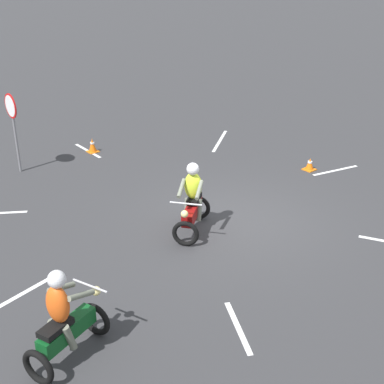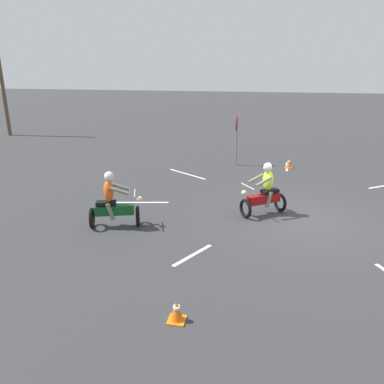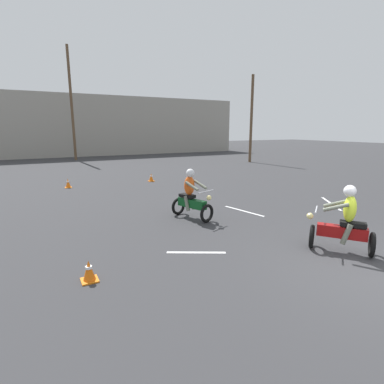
{
  "view_description": "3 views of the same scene",
  "coord_description": "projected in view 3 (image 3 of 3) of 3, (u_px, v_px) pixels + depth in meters",
  "views": [
    {
      "loc": [
        -7.86,
        8.11,
        5.96
      ],
      "look_at": [
        0.28,
        1.11,
        1.0
      ],
      "focal_mm": 50.0,
      "sensor_mm": 36.0,
      "label": 1
    },
    {
      "loc": [
        -10.86,
        1.04,
        4.42
      ],
      "look_at": [
        -0.64,
        3.19,
        0.9
      ],
      "focal_mm": 35.0,
      "sensor_mm": 36.0,
      "label": 2
    },
    {
      "loc": [
        -6.06,
        -3.21,
        2.92
      ],
      "look_at": [
        -1.57,
        5.26,
        0.9
      ],
      "focal_mm": 28.0,
      "sensor_mm": 36.0,
      "label": 3
    }
  ],
  "objects": [
    {
      "name": "traffic_cone_mid_left",
      "position": [
        68.0,
        183.0,
        15.15
      ],
      "size": [
        0.32,
        0.32,
        0.47
      ],
      "color": "orange",
      "rests_on": "ground"
    },
    {
      "name": "motorcycle_rider_background",
      "position": [
        191.0,
        197.0,
        9.86
      ],
      "size": [
        1.04,
        1.55,
        1.66
      ],
      "rotation": [
        0.0,
        0.0,
        3.47
      ],
      "color": "black",
      "rests_on": "ground"
    },
    {
      "name": "lane_stripe_ne",
      "position": [
        331.0,
        203.0,
        11.97
      ],
      "size": [
        1.31,
        1.86,
        0.01
      ],
      "primitive_type": "cube",
      "rotation": [
        0.0,
        0.0,
        2.55
      ],
      "color": "silver",
      "rests_on": "ground"
    },
    {
      "name": "utility_pole_far",
      "position": [
        72.0,
        104.0,
        27.7
      ],
      "size": [
        0.24,
        0.24,
        10.33
      ],
      "primitive_type": "cylinder",
      "color": "brown",
      "rests_on": "ground"
    },
    {
      "name": "lane_stripe_n",
      "position": [
        244.0,
        211.0,
        10.87
      ],
      "size": [
        0.47,
        1.81,
        0.01
      ],
      "primitive_type": "cube",
      "rotation": [
        0.0,
        0.0,
        3.35
      ],
      "color": "silver",
      "rests_on": "ground"
    },
    {
      "name": "lane_stripe_nw",
      "position": [
        196.0,
        252.0,
        7.22
      ],
      "size": [
        1.3,
        0.77,
        0.01
      ],
      "primitive_type": "cube",
      "rotation": [
        0.0,
        0.0,
        4.21
      ],
      "color": "silver",
      "rests_on": "ground"
    },
    {
      "name": "utility_pole_near",
      "position": [
        251.0,
        119.0,
        26.26
      ],
      "size": [
        0.24,
        0.24,
        7.49
      ],
      "primitive_type": "cylinder",
      "color": "brown",
      "rests_on": "ground"
    },
    {
      "name": "traffic_cone_far_right",
      "position": [
        151.0,
        177.0,
        17.02
      ],
      "size": [
        0.32,
        0.32,
        0.46
      ],
      "color": "orange",
      "rests_on": "ground"
    },
    {
      "name": "motorcycle_rider_foreground",
      "position": [
        344.0,
        224.0,
        7.08
      ],
      "size": [
        1.32,
        1.48,
        1.66
      ],
      "rotation": [
        0.0,
        0.0,
        0.64
      ],
      "color": "black",
      "rests_on": "ground"
    },
    {
      "name": "building_backdrop",
      "position": [
        102.0,
        126.0,
        36.96
      ],
      "size": [
        31.49,
        9.47,
        6.54
      ],
      "primitive_type": "cube",
      "color": "gray",
      "rests_on": "ground"
    },
    {
      "name": "traffic_cone_mid_center",
      "position": [
        89.0,
        271.0,
        5.83
      ],
      "size": [
        0.32,
        0.32,
        0.42
      ],
      "color": "orange",
      "rests_on": "ground"
    },
    {
      "name": "ground_plane",
      "position": [
        379.0,
        274.0,
        6.15
      ],
      "size": [
        120.0,
        120.0,
        0.0
      ],
      "primitive_type": "plane",
      "color": "#333335"
    }
  ]
}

